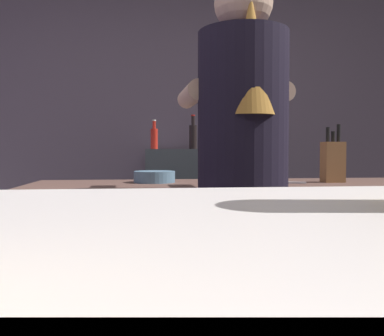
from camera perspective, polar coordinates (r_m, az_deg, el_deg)
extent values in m
cube|color=#4F4350|center=(3.44, -3.87, 6.63)|extent=(5.20, 0.10, 2.70)
cube|color=brown|center=(2.17, 7.46, -14.38)|extent=(2.10, 0.60, 0.94)
cube|color=#363C41|center=(3.22, 0.54, -7.33)|extent=(0.76, 0.36, 1.10)
cube|color=#302B32|center=(1.73, 6.73, -19.17)|extent=(0.28, 0.20, 0.91)
cylinder|color=black|center=(1.62, 6.86, 6.99)|extent=(0.34, 0.34, 0.62)
sphere|color=#DBAF91|center=(1.70, 6.94, 21.19)|extent=(0.22, 0.22, 0.22)
cone|color=#B27A33|center=(1.55, 7.92, 14.87)|extent=(0.18, 0.18, 0.43)
cylinder|color=#DBAF91|center=(1.75, -0.02, 9.84)|extent=(0.09, 0.32, 0.08)
cylinder|color=#DBAF91|center=(1.83, 10.71, 9.46)|extent=(0.09, 0.32, 0.08)
cube|color=#8F6039|center=(2.21, 18.43, 0.76)|extent=(0.10, 0.08, 0.20)
cylinder|color=black|center=(2.20, 17.82, 4.32)|extent=(0.02, 0.02, 0.07)
cylinder|color=black|center=(2.21, 18.48, 4.03)|extent=(0.02, 0.02, 0.05)
cylinder|color=black|center=(2.22, 19.14, 4.46)|extent=(0.02, 0.02, 0.09)
cylinder|color=slate|center=(2.10, -5.08, -1.18)|extent=(0.20, 0.20, 0.06)
cube|color=silver|center=(2.08, 11.83, -1.91)|extent=(0.24, 0.11, 0.01)
cylinder|color=red|center=(3.14, 2.79, 4.00)|extent=(0.06, 0.06, 0.16)
cylinder|color=red|center=(3.15, 2.80, 5.99)|extent=(0.03, 0.03, 0.06)
cylinder|color=white|center=(3.15, 2.80, 6.65)|extent=(0.03, 0.03, 0.01)
cylinder|color=black|center=(3.21, 0.14, 4.16)|extent=(0.06, 0.06, 0.18)
cylinder|color=black|center=(3.22, 0.14, 6.39)|extent=(0.03, 0.03, 0.07)
cylinder|color=red|center=(3.22, 0.14, 7.10)|extent=(0.03, 0.03, 0.01)
cylinder|color=red|center=(3.09, -5.12, 3.92)|extent=(0.05, 0.05, 0.15)
cylinder|color=red|center=(3.10, -5.12, 5.80)|extent=(0.02, 0.02, 0.06)
cylinder|color=white|center=(3.10, -5.12, 6.41)|extent=(0.03, 0.03, 0.01)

